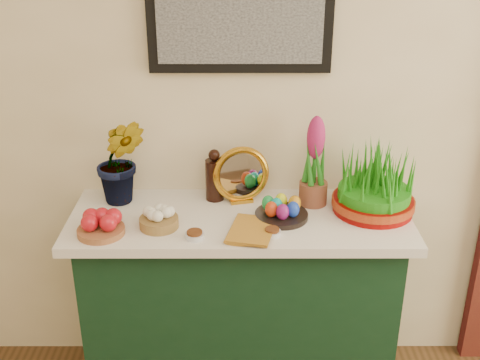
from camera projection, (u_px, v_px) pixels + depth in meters
name	position (u px, v px, depth m)	size (l,w,h in m)	color
sideboard	(240.00, 307.00, 2.67)	(1.30, 0.45, 0.85)	#12311C
tablecloth	(240.00, 219.00, 2.49)	(1.40, 0.55, 0.04)	white
hyacinth_green	(120.00, 147.00, 2.49)	(0.25, 0.21, 0.50)	#267D1E
apple_bowl	(100.00, 225.00, 2.32)	(0.22, 0.22, 0.09)	#965833
garlic_basket	(159.00, 219.00, 2.37)	(0.19, 0.19, 0.09)	olive
vinegar_cruet	(215.00, 177.00, 2.57)	(0.08, 0.08, 0.23)	black
mirror	(241.00, 175.00, 2.55)	(0.25, 0.11, 0.25)	gold
book	(231.00, 227.00, 2.35)	(0.15, 0.22, 0.03)	#B37821
spice_dish_left	(195.00, 235.00, 2.30)	(0.07, 0.07, 0.03)	silver
spice_dish_right	(272.00, 232.00, 2.32)	(0.07, 0.07, 0.03)	silver
egg_plate	(281.00, 210.00, 2.44)	(0.26, 0.26, 0.09)	black
hyacinth_pink	(315.00, 165.00, 2.50)	(0.12, 0.12, 0.39)	brown
wheatgrass_sabzeh	(375.00, 184.00, 2.46)	(0.34, 0.34, 0.28)	#800503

